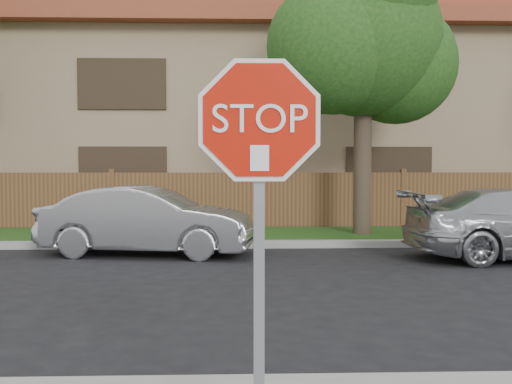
{
  "coord_description": "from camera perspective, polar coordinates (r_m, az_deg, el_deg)",
  "views": [
    {
      "loc": [
        -0.62,
        -5.0,
        1.91
      ],
      "look_at": [
        -0.49,
        -0.9,
        1.7
      ],
      "focal_mm": 42.0,
      "sensor_mm": 36.0,
      "label": 1
    }
  ],
  "objects": [
    {
      "name": "sedan_left",
      "position": [
        12.37,
        -10.29,
        -2.71
      ],
      "size": [
        4.43,
        2.12,
        1.4
      ],
      "primitive_type": "imported",
      "rotation": [
        0.0,
        0.0,
        1.42
      ],
      "color": "#9E9EA2",
      "rests_on": "ground"
    },
    {
      "name": "grass_strip",
      "position": [
        14.93,
        0.51,
        -4.17
      ],
      "size": [
        70.0,
        3.0,
        0.12
      ],
      "primitive_type": "cube",
      "color": "#1E4714",
      "rests_on": "ground"
    },
    {
      "name": "fence",
      "position": [
        16.45,
        0.27,
        -0.92
      ],
      "size": [
        70.0,
        0.12,
        1.6
      ],
      "primitive_type": "cube",
      "color": "#54351D",
      "rests_on": "ground"
    },
    {
      "name": "far_curb",
      "position": [
        13.29,
        0.81,
        -4.99
      ],
      "size": [
        70.0,
        0.3,
        0.15
      ],
      "primitive_type": "cube",
      "color": "gray",
      "rests_on": "ground"
    },
    {
      "name": "tree_mid",
      "position": [
        15.2,
        10.39,
        14.15
      ],
      "size": [
        4.8,
        3.9,
        7.35
      ],
      "color": "#382B21",
      "rests_on": "ground"
    },
    {
      "name": "apartment_building",
      "position": [
        22.07,
        -0.28,
        7.16
      ],
      "size": [
        35.2,
        9.2,
        7.2
      ],
      "color": "#9B8060",
      "rests_on": "ground"
    },
    {
      "name": "stop_sign",
      "position": [
        3.52,
        0.31,
        1.62
      ],
      "size": [
        1.01,
        0.13,
        2.55
      ],
      "color": "gray",
      "rests_on": "sidewalk_near"
    }
  ]
}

